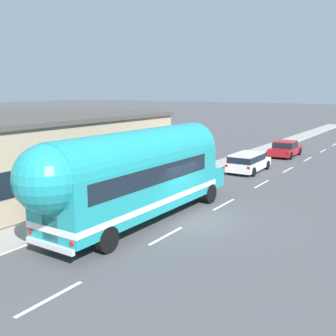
% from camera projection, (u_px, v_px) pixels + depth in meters
% --- Properties ---
extents(ground_plane, '(300.00, 300.00, 0.00)m').
position_uv_depth(ground_plane, '(195.00, 220.00, 18.49)').
color(ground_plane, '#4C4C4F').
extents(lane_markings, '(4.05, 80.00, 0.01)m').
position_uv_depth(lane_markings, '(250.00, 167.00, 30.95)').
color(lane_markings, silver).
rests_on(lane_markings, ground).
extents(sidewalk_slab, '(1.90, 90.00, 0.15)m').
position_uv_depth(sidewalk_slab, '(204.00, 170.00, 29.31)').
color(sidewalk_slab, '#9E9B93').
rests_on(sidewalk_slab, ground).
extents(painted_bus, '(2.69, 12.43, 4.12)m').
position_uv_depth(painted_bus, '(133.00, 173.00, 17.46)').
color(painted_bus, teal).
rests_on(painted_bus, ground).
extents(car_lead, '(2.04, 4.42, 1.37)m').
position_uv_depth(car_lead, '(248.00, 161.00, 29.00)').
color(car_lead, white).
rests_on(car_lead, ground).
extents(car_second, '(2.04, 4.34, 1.37)m').
position_uv_depth(car_second, '(285.00, 148.00, 35.74)').
color(car_second, '#A5191E').
rests_on(car_second, ground).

